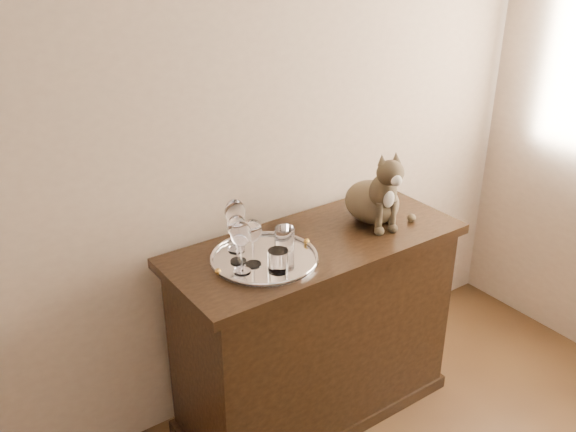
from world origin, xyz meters
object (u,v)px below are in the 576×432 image
sideboard (315,330)px  wine_glass_c (241,247)px  wine_glass_b (236,225)px  cat (373,183)px  tray (264,259)px  wine_glass_a (237,239)px  tumbler_c (285,238)px  tumbler_b (278,261)px  wine_glass_d (253,243)px

sideboard → wine_glass_c: size_ratio=6.08×
wine_glass_b → cat: 0.61m
tray → sideboard: bearing=2.4°
wine_glass_a → wine_glass_c: (-0.02, -0.07, 0.00)m
wine_glass_a → tumbler_c: size_ratio=2.21×
sideboard → cat: 0.66m
tumbler_b → wine_glass_a: bearing=120.3°
wine_glass_b → tumbler_b: (0.04, -0.22, -0.06)m
wine_glass_a → tumbler_c: wine_glass_a is taller
wine_glass_b → cat: (0.60, -0.09, 0.05)m
sideboard → wine_glass_d: 0.61m
tray → tumbler_c: size_ratio=4.69×
sideboard → tumbler_c: tumbler_c is taller
tumbler_c → cat: 0.46m
wine_glass_d → sideboard: bearing=4.9°
wine_glass_b → cat: size_ratio=0.62×
sideboard → wine_glass_d: wine_glass_d is taller
sideboard → wine_glass_c: (-0.37, -0.04, 0.53)m
sideboard → tumbler_c: size_ratio=14.08×
tumbler_b → wine_glass_b: bearing=100.0°
wine_glass_c → cat: cat is taller
sideboard → tray: bearing=-177.6°
tray → tumbler_c: 0.12m
wine_glass_c → wine_glass_a: bearing=70.3°
sideboard → tumbler_b: bearing=-156.0°
wine_glass_d → wine_glass_a: bearing=123.6°
tray → tumbler_b: 0.12m
sideboard → wine_glass_d: (-0.31, -0.03, 0.52)m
sideboard → cat: size_ratio=3.62×
wine_glass_b → tumbler_b: bearing=-80.0°
sideboard → tumbler_b: tumbler_b is taller
wine_glass_c → tumbler_b: size_ratio=2.38×
wine_glass_c → cat: 0.67m
wine_glass_a → wine_glass_b: 0.09m
wine_glass_a → wine_glass_b: (0.04, 0.08, 0.01)m
tray → wine_glass_c: wine_glass_c is taller
tumbler_b → cat: size_ratio=0.25×
wine_glass_c → tumbler_b: (0.11, -0.07, -0.06)m
tumbler_b → tumbler_c: 0.17m
wine_glass_b → wine_glass_d: size_ratio=1.14×
wine_glass_d → wine_glass_c: bearing=-164.0°
sideboard → tumbler_b: size_ratio=14.47×
sideboard → wine_glass_d: size_ratio=6.62×
tray → wine_glass_a: wine_glass_a is taller
wine_glass_c → wine_glass_d: 0.06m
tray → wine_glass_b: wine_glass_b is taller
sideboard → tumbler_b: 0.55m
tray → tumbler_b: tumbler_b is taller
wine_glass_b → wine_glass_c: wine_glass_b is taller
wine_glass_d → tumbler_b: (0.05, -0.09, -0.05)m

